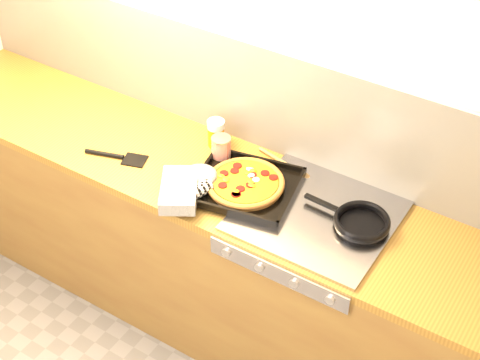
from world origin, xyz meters
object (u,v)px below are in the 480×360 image
Objects in this scene: pizza_on_tray at (228,184)px; tomato_can at (221,149)px; juice_glass at (216,133)px; frying_pan at (361,222)px.

pizza_on_tray is 0.22m from tomato_can.
pizza_on_tray is 4.60× the size of tomato_can.
tomato_can is 0.94× the size of juice_glass.
tomato_can is at bearing 130.30° from pizza_on_tray.
tomato_can is (-0.70, 0.07, 0.03)m from frying_pan.
tomato_can is (-0.14, 0.17, 0.02)m from pizza_on_tray.
tomato_can is 0.11m from juice_glass.
frying_pan is at bearing 9.93° from pizza_on_tray.
juice_glass is (-0.08, 0.08, 0.01)m from tomato_can.
pizza_on_tray is at bearing -48.04° from juice_glass.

